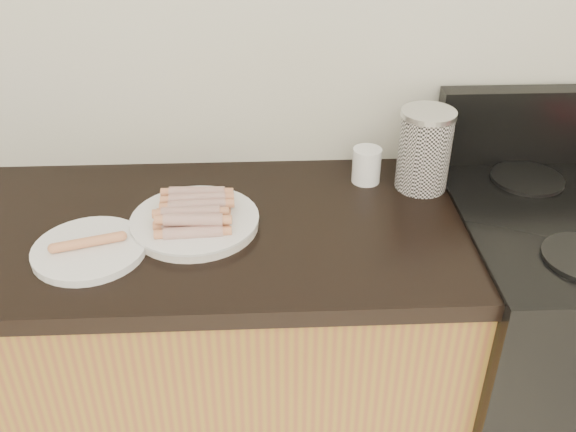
{
  "coord_description": "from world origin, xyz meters",
  "views": [
    {
      "loc": [
        -0.06,
        0.46,
        1.7
      ],
      "look_at": [
        -0.01,
        1.62,
        0.96
      ],
      "focal_mm": 40.0,
      "sensor_mm": 36.0,
      "label": 1
    }
  ],
  "objects_px": {
    "mug": "(367,165)",
    "side_plate": "(89,250)",
    "main_plate": "(195,223)",
    "canister": "(424,150)"
  },
  "relations": [
    {
      "from": "main_plate",
      "to": "mug",
      "type": "xyz_separation_m",
      "value": [
        0.42,
        0.19,
        0.04
      ]
    },
    {
      "from": "main_plate",
      "to": "canister",
      "type": "bearing_deg",
      "value": 16.24
    },
    {
      "from": "side_plate",
      "to": "mug",
      "type": "bearing_deg",
      "value": 24.35
    },
    {
      "from": "canister",
      "to": "mug",
      "type": "xyz_separation_m",
      "value": [
        -0.13,
        0.03,
        -0.06
      ]
    },
    {
      "from": "mug",
      "to": "side_plate",
      "type": "bearing_deg",
      "value": -155.65
    },
    {
      "from": "side_plate",
      "to": "mug",
      "type": "xyz_separation_m",
      "value": [
        0.64,
        0.29,
        0.04
      ]
    },
    {
      "from": "main_plate",
      "to": "canister",
      "type": "xyz_separation_m",
      "value": [
        0.55,
        0.16,
        0.09
      ]
    },
    {
      "from": "side_plate",
      "to": "canister",
      "type": "relative_size",
      "value": 1.18
    },
    {
      "from": "main_plate",
      "to": "canister",
      "type": "height_order",
      "value": "canister"
    },
    {
      "from": "main_plate",
      "to": "canister",
      "type": "relative_size",
      "value": 1.41
    }
  ]
}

